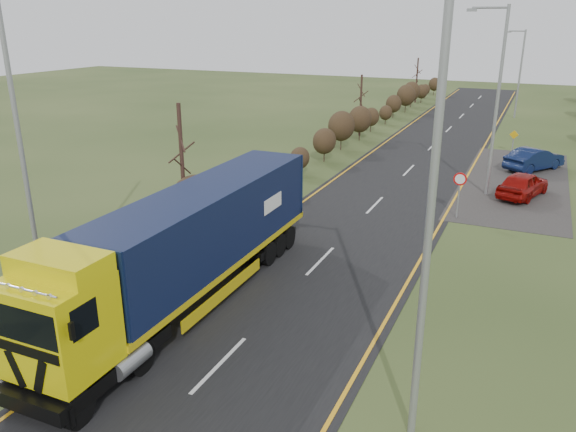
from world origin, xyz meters
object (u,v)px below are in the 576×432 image
Objects in this scene: car_blue_sedan at (534,159)px; speed_sign at (459,186)px; streetlight_near at (424,211)px; lorry at (190,242)px; car_red_hatchback at (523,184)px.

speed_sign is at bearing 108.69° from car_blue_sedan.
car_blue_sedan is at bearing 86.07° from streetlight_near.
lorry reaches higher than speed_sign.
car_red_hatchback is at bearing 85.86° from streetlight_near.
streetlight_near reaches higher than car_red_hatchback.
speed_sign is (-1.23, 16.27, -3.95)m from streetlight_near.
lorry is 20.55m from car_red_hatchback.
streetlight_near is 4.32× the size of speed_sign.
car_blue_sedan is 1.90× the size of speed_sign.
lorry is at bearing 101.21° from car_blue_sedan.
streetlight_near is 16.79m from speed_sign.
speed_sign is (-2.78, -5.11, 0.92)m from car_red_hatchback.
lorry is 3.41× the size of car_red_hatchback.
lorry is at bearing -118.72° from speed_sign.
car_red_hatchback is (9.83, 17.98, -1.55)m from lorry.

